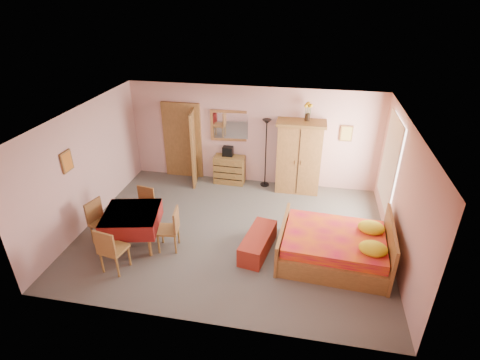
% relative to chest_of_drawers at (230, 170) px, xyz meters
% --- Properties ---
extents(floor, '(6.50, 6.50, 0.00)m').
position_rel_chest_of_drawers_xyz_m(floor, '(0.57, -2.28, -0.38)').
color(floor, '#66625A').
rests_on(floor, ground).
extents(ceiling, '(6.50, 6.50, 0.00)m').
position_rel_chest_of_drawers_xyz_m(ceiling, '(0.57, -2.28, 2.22)').
color(ceiling, brown).
rests_on(ceiling, wall_back).
extents(wall_back, '(6.50, 0.10, 2.60)m').
position_rel_chest_of_drawers_xyz_m(wall_back, '(0.57, 0.22, 0.92)').
color(wall_back, '#DAA49E').
rests_on(wall_back, floor).
extents(wall_front, '(6.50, 0.10, 2.60)m').
position_rel_chest_of_drawers_xyz_m(wall_front, '(0.57, -4.78, 0.92)').
color(wall_front, '#DAA49E').
rests_on(wall_front, floor).
extents(wall_left, '(0.10, 5.00, 2.60)m').
position_rel_chest_of_drawers_xyz_m(wall_left, '(-2.68, -2.28, 0.92)').
color(wall_left, '#DAA49E').
rests_on(wall_left, floor).
extents(wall_right, '(0.10, 5.00, 2.60)m').
position_rel_chest_of_drawers_xyz_m(wall_right, '(3.82, -2.28, 0.92)').
color(wall_right, '#DAA49E').
rests_on(wall_right, floor).
extents(doorway, '(1.06, 0.12, 2.15)m').
position_rel_chest_of_drawers_xyz_m(doorway, '(-1.33, 0.19, 0.64)').
color(doorway, '#9E6B35').
rests_on(doorway, floor).
extents(window, '(0.08, 1.40, 1.95)m').
position_rel_chest_of_drawers_xyz_m(window, '(3.78, -1.08, 1.07)').
color(window, white).
rests_on(window, wall_right).
extents(picture_left, '(0.04, 0.32, 0.42)m').
position_rel_chest_of_drawers_xyz_m(picture_left, '(-2.65, -2.88, 1.32)').
color(picture_left, orange).
rests_on(picture_left, wall_left).
extents(picture_back, '(0.30, 0.04, 0.40)m').
position_rel_chest_of_drawers_xyz_m(picture_back, '(2.92, 0.19, 1.17)').
color(picture_back, '#D8BF59').
rests_on(picture_back, wall_back).
extents(chest_of_drawers, '(0.82, 0.42, 0.76)m').
position_rel_chest_of_drawers_xyz_m(chest_of_drawers, '(0.00, 0.00, 0.00)').
color(chest_of_drawers, olive).
rests_on(chest_of_drawers, floor).
extents(wall_mirror, '(1.06, 0.14, 0.83)m').
position_rel_chest_of_drawers_xyz_m(wall_mirror, '(0.00, 0.21, 1.17)').
color(wall_mirror, white).
rests_on(wall_mirror, wall_back).
extents(stereo, '(0.27, 0.20, 0.25)m').
position_rel_chest_of_drawers_xyz_m(stereo, '(-0.05, 0.06, 0.51)').
color(stereo, black).
rests_on(stereo, chest_of_drawers).
extents(floor_lamp, '(0.30, 0.30, 1.84)m').
position_rel_chest_of_drawers_xyz_m(floor_lamp, '(0.96, 0.02, 0.54)').
color(floor_lamp, black).
rests_on(floor_lamp, floor).
extents(wardrobe, '(1.20, 0.63, 1.88)m').
position_rel_chest_of_drawers_xyz_m(wardrobe, '(1.82, -0.08, 0.56)').
color(wardrobe, '#AA7339').
rests_on(wardrobe, floor).
extents(sunflower_vase, '(0.20, 0.20, 0.45)m').
position_rel_chest_of_drawers_xyz_m(sunflower_vase, '(1.94, 0.02, 1.72)').
color(sunflower_vase, yellow).
rests_on(sunflower_vase, wardrobe).
extents(bed, '(2.17, 1.76, 0.96)m').
position_rel_chest_of_drawers_xyz_m(bed, '(2.66, -2.79, 0.10)').
color(bed, red).
rests_on(bed, floor).
extents(bench, '(0.65, 1.28, 0.41)m').
position_rel_chest_of_drawers_xyz_m(bench, '(1.19, -2.80, -0.18)').
color(bench, maroon).
rests_on(bench, floor).
extents(dining_table, '(1.27, 1.27, 0.78)m').
position_rel_chest_of_drawers_xyz_m(dining_table, '(-1.34, -3.06, 0.01)').
color(dining_table, maroon).
rests_on(dining_table, floor).
extents(chair_south, '(0.50, 0.50, 0.95)m').
position_rel_chest_of_drawers_xyz_m(chair_south, '(-1.36, -3.83, 0.09)').
color(chair_south, '#AA7A39').
rests_on(chair_south, floor).
extents(chair_north, '(0.48, 0.48, 0.91)m').
position_rel_chest_of_drawers_xyz_m(chair_north, '(-1.42, -2.40, 0.07)').
color(chair_north, '#B1743B').
rests_on(chair_north, floor).
extents(chair_west, '(0.52, 0.52, 0.93)m').
position_rel_chest_of_drawers_xyz_m(chair_west, '(-2.00, -3.08, 0.08)').
color(chair_west, olive).
rests_on(chair_west, floor).
extents(chair_east, '(0.47, 0.47, 0.92)m').
position_rel_chest_of_drawers_xyz_m(chair_east, '(-0.60, -3.04, 0.08)').
color(chair_east, olive).
rests_on(chair_east, floor).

